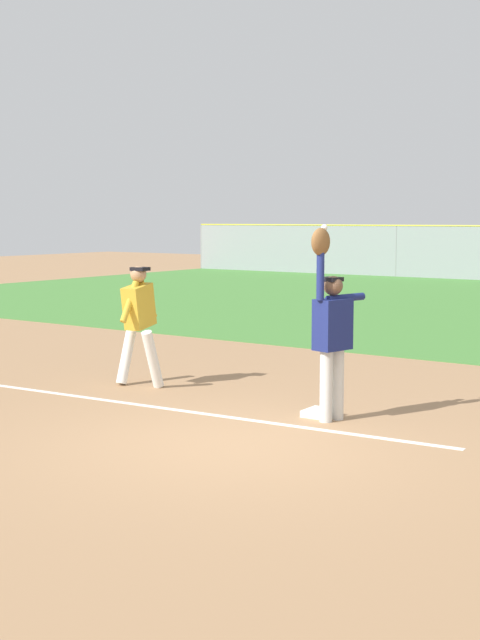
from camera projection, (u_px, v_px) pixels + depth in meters
ground_plane at (234, 443)px, 9.34m from camera, size 77.60×77.60×0.00m
chalk_foul_line at (38, 391)px, 12.14m from camera, size 11.98×0.92×0.01m
first_base at (321, 413)px, 10.58m from camera, size 0.39×0.39×0.08m
fielder at (331, 327)px, 10.23m from camera, size 0.35×0.89×2.28m
runner at (139, 317)px, 12.36m from camera, size 0.77×0.85×1.72m
baseball at (324, 227)px, 10.08m from camera, size 0.07×0.07×0.07m
parked_car_white at (409, 257)px, 39.25m from camera, size 4.42×2.15×1.25m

